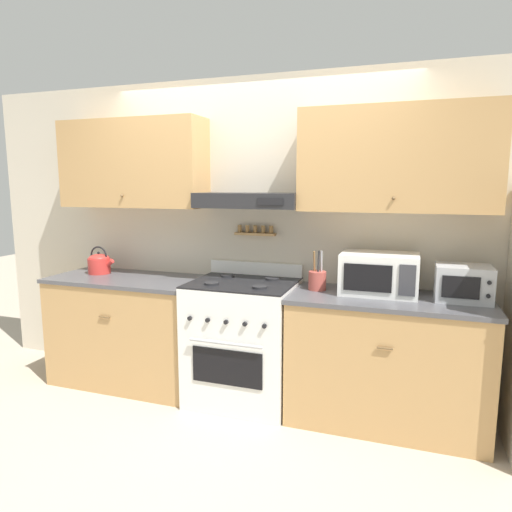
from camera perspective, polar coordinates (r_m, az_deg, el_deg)
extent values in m
plane|color=#B2A38E|center=(3.56, -3.51, -19.57)|extent=(16.00, 16.00, 0.00)
cube|color=beige|center=(3.80, 0.29, 2.55)|extent=(5.20, 0.08, 2.55)
cube|color=tan|center=(4.06, -15.12, 11.04)|extent=(1.28, 0.33, 0.72)
sphere|color=brown|center=(3.91, -16.41, 7.24)|extent=(0.02, 0.02, 0.02)
cube|color=tan|center=(3.38, 17.15, 11.44)|extent=(1.34, 0.33, 0.72)
sphere|color=brown|center=(3.20, 16.82, 6.91)|extent=(0.02, 0.02, 0.02)
cube|color=#232326|center=(3.57, -0.87, 6.97)|extent=(0.82, 0.37, 0.12)
cube|color=black|center=(3.31, 1.77, 6.82)|extent=(0.20, 0.01, 0.05)
cube|color=tan|center=(3.72, -0.11, 2.77)|extent=(0.34, 0.07, 0.02)
cylinder|color=olive|center=(3.76, -2.07, 3.45)|extent=(0.03, 0.03, 0.06)
cylinder|color=olive|center=(3.74, -1.09, 3.42)|extent=(0.03, 0.03, 0.06)
cylinder|color=olive|center=(3.72, -0.11, 3.39)|extent=(0.03, 0.03, 0.06)
cylinder|color=olive|center=(3.70, 0.89, 3.35)|extent=(0.03, 0.03, 0.06)
cylinder|color=olive|center=(3.68, 1.90, 3.32)|extent=(0.03, 0.03, 0.06)
cube|color=tan|center=(4.13, -15.48, -9.06)|extent=(1.28, 0.63, 0.89)
cube|color=#4C4C51|center=(4.01, -15.76, -2.78)|extent=(1.30, 0.66, 0.03)
cylinder|color=brown|center=(3.81, -18.41, -7.26)|extent=(0.10, 0.01, 0.01)
cube|color=tan|center=(3.46, 15.95, -12.65)|extent=(1.34, 0.63, 0.89)
cube|color=#4C4C51|center=(3.32, 16.30, -5.22)|extent=(1.37, 0.66, 0.03)
cylinder|color=brown|center=(3.08, 15.79, -11.05)|extent=(0.10, 0.01, 0.01)
cube|color=white|center=(3.64, -1.64, -10.75)|extent=(0.79, 0.65, 0.95)
cube|color=black|center=(3.38, -3.67, -13.74)|extent=(0.54, 0.01, 0.26)
cylinder|color=#ADAFB5|center=(3.29, -3.86, -10.85)|extent=(0.55, 0.02, 0.02)
cube|color=black|center=(3.50, -1.68, -3.36)|extent=(0.79, 0.65, 0.01)
cylinder|color=#232326|center=(3.43, -5.57, -3.42)|extent=(0.11, 0.11, 0.02)
cylinder|color=#232326|center=(3.30, 0.46, -3.90)|extent=(0.11, 0.11, 0.02)
cylinder|color=#232326|center=(3.71, -3.58, -2.46)|extent=(0.11, 0.11, 0.02)
cylinder|color=#232326|center=(3.59, 2.04, -2.85)|extent=(0.11, 0.11, 0.02)
cylinder|color=black|center=(3.37, -8.29, -7.72)|extent=(0.03, 0.02, 0.03)
cylinder|color=black|center=(3.31, -6.08, -7.98)|extent=(0.03, 0.02, 0.03)
cylinder|color=black|center=(3.25, -3.78, -8.25)|extent=(0.03, 0.02, 0.03)
cylinder|color=black|center=(3.20, -1.40, -8.51)|extent=(0.03, 0.02, 0.03)
cylinder|color=black|center=(3.16, 1.05, -8.76)|extent=(0.03, 0.02, 0.03)
cube|color=white|center=(3.77, -0.05, -1.56)|extent=(0.79, 0.04, 0.10)
cylinder|color=red|center=(4.24, -19.01, -1.17)|extent=(0.19, 0.19, 0.13)
ellipsoid|color=red|center=(4.23, -19.05, -0.27)|extent=(0.18, 0.18, 0.08)
sphere|color=black|center=(4.22, -19.08, 0.37)|extent=(0.02, 0.02, 0.02)
cylinder|color=red|center=(4.18, -18.03, -0.98)|extent=(0.12, 0.04, 0.10)
torus|color=black|center=(4.22, -19.07, 0.03)|extent=(0.17, 0.01, 0.17)
cube|color=white|center=(3.37, 15.14, -2.14)|extent=(0.54, 0.35, 0.29)
cube|color=black|center=(3.20, 13.76, -2.68)|extent=(0.32, 0.01, 0.19)
cube|color=#38383D|center=(3.18, 18.38, -2.93)|extent=(0.11, 0.01, 0.21)
cylinder|color=#B24C42|center=(3.42, 7.67, -3.06)|extent=(0.13, 0.13, 0.14)
cylinder|color=olive|center=(3.39, 7.31, -0.69)|extent=(0.01, 0.05, 0.16)
cylinder|color=#28282B|center=(3.39, 7.83, -0.68)|extent=(0.01, 0.04, 0.16)
cylinder|color=#B2B2B7|center=(3.40, 8.18, -0.68)|extent=(0.01, 0.03, 0.16)
cube|color=#ADAFB5|center=(3.37, 24.47, -3.10)|extent=(0.35, 0.28, 0.24)
cube|color=black|center=(3.22, 24.21, -3.60)|extent=(0.23, 0.01, 0.14)
cylinder|color=black|center=(3.23, 27.15, -3.00)|extent=(0.03, 0.01, 0.03)
cylinder|color=black|center=(3.24, 27.04, -4.49)|extent=(0.03, 0.01, 0.03)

